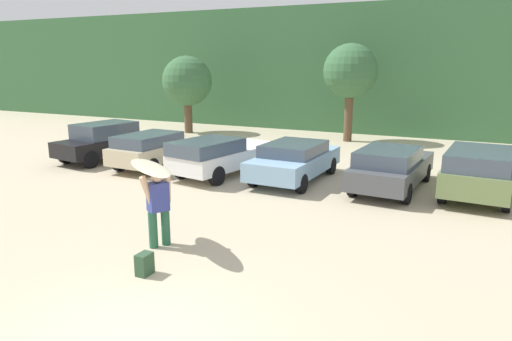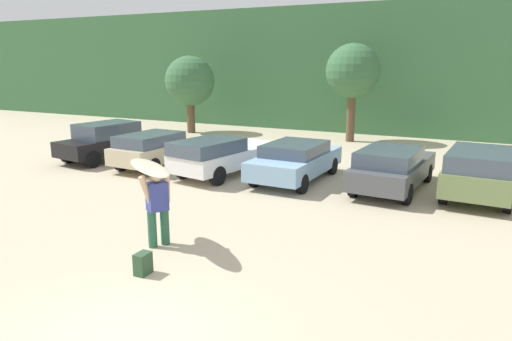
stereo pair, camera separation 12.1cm
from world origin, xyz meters
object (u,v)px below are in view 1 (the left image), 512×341
Objects in this scene: parked_car_sky_blue at (295,160)px; backpack_dropped at (145,264)px; parked_car_dark_gray at (391,167)px; parked_car_black at (105,140)px; parked_car_olive_green at (480,170)px; person_adult at (158,204)px; surfboard_cream at (150,168)px; parked_car_white at (222,155)px; parked_car_champagne at (157,148)px.

parked_car_sky_blue is 8.48m from backpack_dropped.
parked_car_sky_blue is 3.35m from parked_car_dark_gray.
parked_car_black reaches higher than parked_car_sky_blue.
parked_car_olive_green is 10.11m from person_adult.
parked_car_black is 0.91× the size of parked_car_dark_gray.
parked_car_olive_green is 10.30m from surfboard_cream.
surfboard_cream is (-0.71, -7.20, 1.13)m from parked_car_sky_blue.
parked_car_white is at bearing 109.14° from backpack_dropped.
parked_car_dark_gray is (12.00, 0.41, -0.09)m from parked_car_black.
parked_car_olive_green is 10.86× the size of backpack_dropped.
parked_car_olive_green is 2.72× the size of person_adult.
parked_car_sky_blue is 7.14m from person_adult.
parked_car_sky_blue is 6.01m from parked_car_olive_green.
backpack_dropped is (0.75, -1.26, -1.65)m from surfboard_cream.
parked_car_white is at bearing 100.16° from parked_car_dark_gray.
parked_car_dark_gray is 8.49m from surfboard_cream.
parked_car_white is at bearing -41.98° from person_adult.
parked_car_white is 8.51m from backpack_dropped.
parked_car_black is 2.02× the size of surfboard_cream.
surfboard_cream reaches higher than person_adult.
parked_car_champagne is (2.87, -0.14, -0.08)m from parked_car_black.
surfboard_cream reaches higher than parked_car_champagne.
parked_car_dark_gray reaches higher than parked_car_white.
backpack_dropped is at bearing 155.83° from surfboard_cream.
parked_car_champagne is 0.99× the size of parked_car_sky_blue.
parked_car_champagne is 5.79m from parked_car_sky_blue.
person_adult is at bearing 155.97° from parked_car_dark_gray.
parked_car_dark_gray is (3.34, 0.19, 0.02)m from parked_car_sky_blue.
person_adult reaches higher than parked_car_sky_blue.
backpack_dropped is at bearing 150.45° from parked_car_olive_green.
backpack_dropped is (-3.30, -8.65, -0.55)m from parked_car_dark_gray.
parked_car_black is 10.60m from person_adult.
backpack_dropped is at bearing 145.62° from person_adult.
person_adult is (-3.94, -7.30, 0.24)m from parked_car_dark_gray.
surfboard_cream is (-0.11, -0.09, 0.86)m from person_adult.
parked_car_dark_gray reaches higher than parked_car_champagne.
parked_car_black is 0.95× the size of parked_car_sky_blue.
parked_car_olive_green reaches higher than parked_car_white.
parked_car_white reaches higher than parked_car_champagne.
backpack_dropped is at bearing -150.50° from parked_car_white.
person_adult is 1.69m from backpack_dropped.
parked_car_dark_gray is 0.98× the size of parked_car_olive_green.
surfboard_cream is at bearing 155.58° from parked_car_dark_gray.
parked_car_champagne reaches higher than backpack_dropped.
parked_car_dark_gray reaches higher than parked_car_sky_blue.
parked_car_white is 2.81× the size of person_adult.
parked_car_dark_gray is at bearing -73.79° from parked_car_white.
person_adult is 0.83× the size of surfboard_cream.
parked_car_black is at bearing 89.91° from parked_car_champagne.
person_adult is at bearing -107.22° from surfboard_cream.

